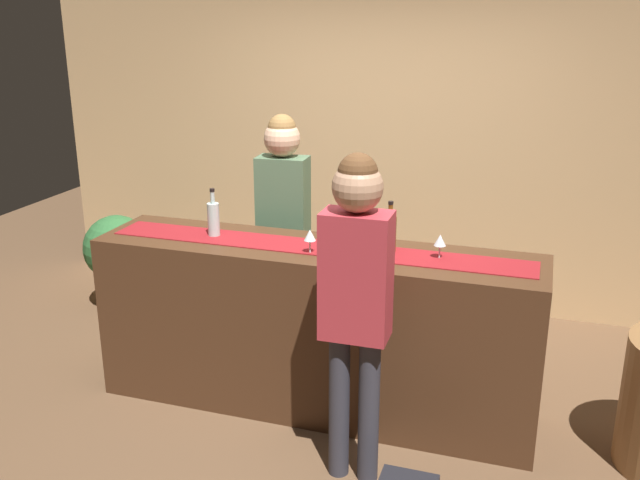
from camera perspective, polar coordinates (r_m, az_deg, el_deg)
ground_plane at (r=4.61m, az=-0.39°, el=-13.05°), size 10.00×10.00×0.00m
back_wall at (r=5.86m, az=5.52°, el=8.83°), size 6.00×0.12×2.90m
bar_counter at (r=4.37m, az=-0.41°, el=-7.15°), size 2.69×0.60×1.05m
counter_runner_cloth at (r=4.17m, az=-0.43°, el=-0.57°), size 2.56×0.28×0.01m
wine_bottle_amber at (r=4.08m, az=5.66°, el=0.56°), size 0.07×0.07×0.30m
wine_bottle_clear at (r=4.40m, az=-8.60°, el=1.73°), size 0.07×0.07×0.30m
wine_glass_near_customer at (r=4.00m, az=9.67°, el=-0.08°), size 0.07×0.07×0.14m
wine_glass_mid_counter at (r=4.04m, az=-0.82°, el=0.33°), size 0.07×0.07×0.14m
bartender at (r=4.82m, az=-2.99°, el=2.37°), size 0.35×0.24×1.74m
customer_sipping at (r=3.48m, az=2.92°, el=-3.69°), size 0.34×0.25×1.76m
potted_plant_tall at (r=6.05m, az=-16.03°, el=-1.19°), size 0.54×0.54×0.79m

